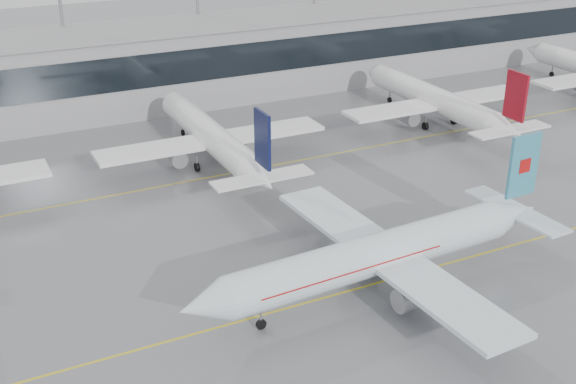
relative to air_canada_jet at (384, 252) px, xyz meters
name	(u,v)px	position (x,y,z in m)	size (l,w,h in m)	color
ground	(347,292)	(-3.07, 1.13, -3.86)	(320.00, 320.00, 0.00)	slate
taxi_line_main	(347,291)	(-3.07, 1.13, -3.85)	(120.00, 0.25, 0.01)	gold
taxi_line_north	(224,175)	(-3.07, 31.13, -3.85)	(120.00, 0.25, 0.01)	gold
terminal	(147,68)	(-3.07, 63.13, 2.14)	(180.00, 15.00, 12.00)	#949497
terminal_glass	(161,70)	(-3.07, 55.58, 3.64)	(180.00, 0.20, 5.00)	black
terminal_roof	(144,28)	(-3.07, 63.13, 8.34)	(182.00, 16.00, 0.40)	gray
light_masts	(133,14)	(-3.07, 69.13, 9.49)	(156.40, 1.00, 22.60)	gray
air_canada_jet	(384,252)	(0.00, 0.00, 0.00)	(38.01, 30.84, 12.11)	white
parked_jet_c	(212,137)	(-3.07, 34.81, -0.15)	(29.64, 36.96, 11.72)	white
parked_jet_d	(437,100)	(31.93, 34.81, -0.15)	(29.64, 36.96, 11.72)	white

